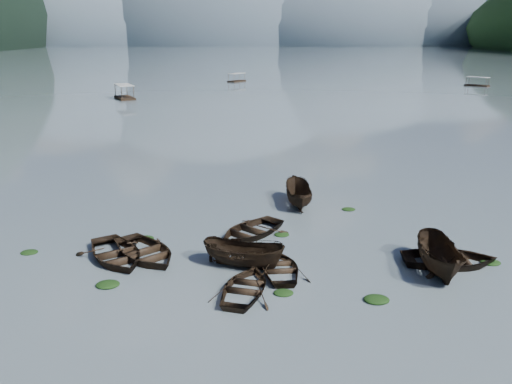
{
  "coord_description": "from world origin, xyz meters",
  "views": [
    {
      "loc": [
        -0.44,
        -18.62,
        11.51
      ],
      "look_at": [
        0.0,
        12.0,
        2.0
      ],
      "focal_mm": 35.0,
      "sensor_mm": 36.0,
      "label": 1
    }
  ],
  "objects_px": {
    "pontoon_left": "(125,99)",
    "rowboat_3": "(280,271)",
    "rowboat_0": "(116,259)",
    "pontoon_centre": "(237,82)"
  },
  "relations": [
    {
      "from": "pontoon_left",
      "to": "pontoon_centre",
      "type": "xyz_separation_m",
      "value": [
        21.01,
        39.32,
        0.0
      ]
    },
    {
      "from": "rowboat_3",
      "to": "pontoon_left",
      "type": "bearing_deg",
      "value": -75.05
    },
    {
      "from": "rowboat_3",
      "to": "pontoon_left",
      "type": "relative_size",
      "value": 0.58
    },
    {
      "from": "pontoon_centre",
      "to": "rowboat_0",
      "type": "bearing_deg",
      "value": -56.54
    },
    {
      "from": "rowboat_0",
      "to": "rowboat_3",
      "type": "distance_m",
      "value": 8.96
    },
    {
      "from": "rowboat_0",
      "to": "pontoon_centre",
      "type": "xyz_separation_m",
      "value": [
        3.98,
        113.37,
        0.0
      ]
    },
    {
      "from": "pontoon_left",
      "to": "rowboat_3",
      "type": "bearing_deg",
      "value": -96.43
    },
    {
      "from": "pontoon_left",
      "to": "pontoon_centre",
      "type": "height_order",
      "value": "pontoon_left"
    },
    {
      "from": "rowboat_3",
      "to": "rowboat_0",
      "type": "bearing_deg",
      "value": -14.12
    },
    {
      "from": "pontoon_left",
      "to": "pontoon_centre",
      "type": "distance_m",
      "value": 44.59
    }
  ]
}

